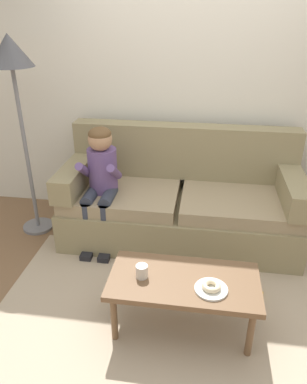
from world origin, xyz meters
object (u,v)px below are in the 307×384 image
coffee_table (184,285)px  person_child (101,177)px  mug (142,271)px  donut (211,286)px  toy_controller (248,294)px  couch (180,202)px  floor_lamp (13,70)px

coffee_table → person_child: person_child is taller
person_child → mug: 1.13m
coffee_table → donut: (0.18, -0.08, 0.08)m
person_child → toy_controller: bearing=-24.2°
donut → coffee_table: bearing=155.7°
donut → toy_controller: bearing=55.5°
coffee_table → toy_controller: size_ratio=4.38×
donut → person_child: bearing=133.9°
mug → couch: bearing=82.5°
floor_lamp → donut: bearing=-33.7°
toy_controller → floor_lamp: 2.63m
coffee_table → person_child: size_ratio=0.90×
mug → toy_controller: bearing=26.9°
coffee_table → mug: bearing=-176.2°
person_child → mug: size_ratio=12.24×
couch → person_child: (-0.70, -0.22, 0.31)m
mug → person_child: bearing=119.1°
donut → mug: 0.46m
coffee_table → mug: 0.29m
toy_controller → floor_lamp: (-2.03, 0.70, 1.52)m
mug → toy_controller: size_ratio=0.40×
toy_controller → floor_lamp: bearing=166.9°
couch → toy_controller: bearing=-53.0°
couch → coffee_table: 1.17m
coffee_table → donut: size_ratio=8.25×
donut → mug: size_ratio=1.33×
mug → coffee_table: bearing=3.8°
couch → donut: size_ratio=17.91×
couch → floor_lamp: size_ratio=1.18×
toy_controller → donut: bearing=-118.5°
coffee_table → toy_controller: (0.48, 0.37, -0.34)m
coffee_table → floor_lamp: floor_lamp is taller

